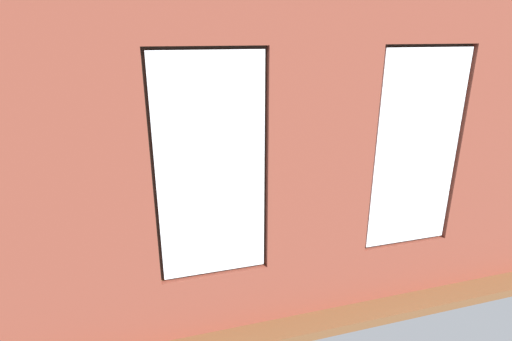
% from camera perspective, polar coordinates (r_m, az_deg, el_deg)
% --- Properties ---
extents(ground_plane, '(6.96, 5.72, 0.10)m').
position_cam_1_polar(ground_plane, '(6.74, -0.65, -6.67)').
color(ground_plane, brown).
extents(brick_wall_with_windows, '(6.36, 0.30, 3.39)m').
position_cam_1_polar(brick_wall_with_windows, '(3.93, 9.05, 1.06)').
color(brick_wall_with_windows, brown).
rests_on(brick_wall_with_windows, ground_plane).
extents(white_wall_right, '(0.10, 4.72, 3.39)m').
position_cam_1_polar(white_wall_right, '(5.96, -30.62, 4.98)').
color(white_wall_right, silver).
rests_on(white_wall_right, ground_plane).
extents(couch_by_window, '(1.72, 0.87, 0.80)m').
position_cam_1_polar(couch_by_window, '(5.01, 4.34, -11.57)').
color(couch_by_window, black).
rests_on(couch_by_window, ground_plane).
extents(couch_left, '(1.02, 1.83, 0.80)m').
position_cam_1_polar(couch_left, '(7.08, 20.70, -3.32)').
color(couch_left, black).
rests_on(couch_left, ground_plane).
extents(coffee_table, '(1.45, 0.71, 0.41)m').
position_cam_1_polar(coffee_table, '(6.37, -1.26, -4.27)').
color(coffee_table, olive).
rests_on(coffee_table, ground_plane).
extents(cup_ceramic, '(0.08, 0.08, 0.10)m').
position_cam_1_polar(cup_ceramic, '(6.54, 1.83, -2.67)').
color(cup_ceramic, silver).
rests_on(cup_ceramic, coffee_table).
extents(candle_jar, '(0.08, 0.08, 0.12)m').
position_cam_1_polar(candle_jar, '(6.25, -0.05, -3.59)').
color(candle_jar, '#B7333D').
rests_on(candle_jar, coffee_table).
extents(table_plant_small, '(0.13, 0.13, 0.21)m').
position_cam_1_polar(table_plant_small, '(6.30, -1.27, -2.90)').
color(table_plant_small, beige).
rests_on(table_plant_small, coffee_table).
extents(remote_silver, '(0.18, 0.11, 0.02)m').
position_cam_1_polar(remote_silver, '(6.38, -3.05, -3.64)').
color(remote_silver, '#B2B2B7').
rests_on(remote_silver, coffee_table).
extents(remote_gray, '(0.13, 0.17, 0.02)m').
position_cam_1_polar(remote_gray, '(6.16, -4.94, -4.57)').
color(remote_gray, '#59595B').
rests_on(remote_gray, coffee_table).
extents(media_console, '(1.19, 0.42, 0.54)m').
position_cam_1_polar(media_console, '(6.32, -25.85, -7.37)').
color(media_console, black).
rests_on(media_console, ground_plane).
extents(tv_flatscreen, '(1.09, 0.20, 0.73)m').
position_cam_1_polar(tv_flatscreen, '(6.09, -26.70, -1.96)').
color(tv_flatscreen, black).
rests_on(tv_flatscreen, media_console).
extents(papasan_chair, '(1.13, 1.13, 0.70)m').
position_cam_1_polar(papasan_chair, '(7.75, -8.31, 0.61)').
color(papasan_chair, olive).
rests_on(papasan_chair, ground_plane).
extents(potted_plant_beside_window_right, '(0.74, 0.83, 1.04)m').
position_cam_1_polar(potted_plant_beside_window_right, '(4.54, -9.26, -10.91)').
color(potted_plant_beside_window_right, beige).
rests_on(potted_plant_beside_window_right, ground_plane).
extents(potted_plant_mid_room_small, '(0.25, 0.25, 0.47)m').
position_cam_1_polar(potted_plant_mid_room_small, '(7.78, 2.29, -0.12)').
color(potted_plant_mid_room_small, brown).
rests_on(potted_plant_mid_room_small, ground_plane).
extents(potted_plant_foreground_right, '(0.91, 0.85, 1.39)m').
position_cam_1_polar(potted_plant_foreground_right, '(8.04, -22.04, 0.94)').
color(potted_plant_foreground_right, gray).
rests_on(potted_plant_foreground_right, ground_plane).
extents(potted_plant_corner_near_left, '(1.05, 0.93, 1.31)m').
position_cam_1_polar(potted_plant_corner_near_left, '(9.07, 12.41, 4.53)').
color(potted_plant_corner_near_left, gray).
rests_on(potted_plant_corner_near_left, ground_plane).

